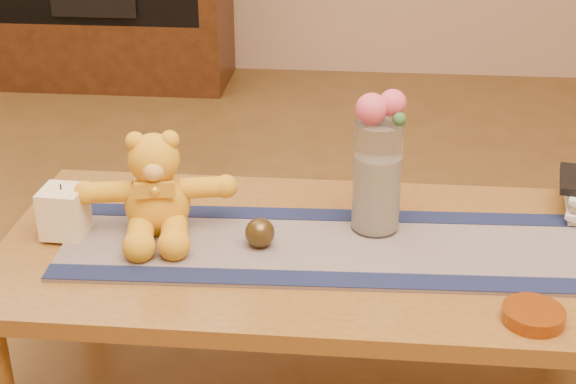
# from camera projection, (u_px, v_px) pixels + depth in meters

# --- Properties ---
(coffee_table_top) EXTENTS (1.40, 0.70, 0.04)m
(coffee_table_top) POSITION_uv_depth(u_px,v_px,m) (310.00, 253.00, 1.84)
(coffee_table_top) COLOR brown
(coffee_table_top) RESTS_ON floor
(table_leg_bl) EXTENTS (0.07, 0.07, 0.41)m
(table_leg_bl) POSITION_uv_depth(u_px,v_px,m) (86.00, 260.00, 2.26)
(table_leg_bl) COLOR brown
(table_leg_bl) RESTS_ON floor
(table_leg_br) EXTENTS (0.07, 0.07, 0.41)m
(table_leg_br) POSITION_uv_depth(u_px,v_px,m) (559.00, 283.00, 2.15)
(table_leg_br) COLOR brown
(table_leg_br) RESTS_ON floor
(persian_runner) EXTENTS (1.21, 0.40, 0.01)m
(persian_runner) POSITION_uv_depth(u_px,v_px,m) (331.00, 247.00, 1.82)
(persian_runner) COLOR #181844
(persian_runner) RESTS_ON coffee_table_top
(runner_border_near) EXTENTS (1.20, 0.11, 0.00)m
(runner_border_near) POSITION_uv_depth(u_px,v_px,m) (331.00, 279.00, 1.69)
(runner_border_near) COLOR #141B3C
(runner_border_near) RESTS_ON persian_runner
(runner_border_far) EXTENTS (1.20, 0.11, 0.00)m
(runner_border_far) POSITION_uv_depth(u_px,v_px,m) (331.00, 215.00, 1.95)
(runner_border_far) COLOR #141B3C
(runner_border_far) RESTS_ON persian_runner
(teddy_bear) EXTENTS (0.39, 0.34, 0.23)m
(teddy_bear) POSITION_uv_depth(u_px,v_px,m) (156.00, 184.00, 1.84)
(teddy_bear) COLOR gold
(teddy_bear) RESTS_ON persian_runner
(pillar_candle) EXTENTS (0.10, 0.10, 0.11)m
(pillar_candle) POSITION_uv_depth(u_px,v_px,m) (64.00, 212.00, 1.84)
(pillar_candle) COLOR #FFEEBB
(pillar_candle) RESTS_ON persian_runner
(candle_wick) EXTENTS (0.00, 0.00, 0.01)m
(candle_wick) POSITION_uv_depth(u_px,v_px,m) (61.00, 187.00, 1.82)
(candle_wick) COLOR black
(candle_wick) RESTS_ON pillar_candle
(glass_vase) EXTENTS (0.11, 0.11, 0.26)m
(glass_vase) POSITION_uv_depth(u_px,v_px,m) (377.00, 177.00, 1.84)
(glass_vase) COLOR silver
(glass_vase) RESTS_ON persian_runner
(potpourri_fill) EXTENTS (0.09, 0.09, 0.18)m
(potpourri_fill) POSITION_uv_depth(u_px,v_px,m) (376.00, 192.00, 1.85)
(potpourri_fill) COLOR beige
(potpourri_fill) RESTS_ON glass_vase
(rose_left) EXTENTS (0.07, 0.07, 0.07)m
(rose_left) POSITION_uv_depth(u_px,v_px,m) (372.00, 109.00, 1.76)
(rose_left) COLOR #DC4D63
(rose_left) RESTS_ON glass_vase
(rose_right) EXTENTS (0.06, 0.06, 0.06)m
(rose_right) POSITION_uv_depth(u_px,v_px,m) (393.00, 103.00, 1.76)
(rose_right) COLOR #DC4D63
(rose_right) RESTS_ON glass_vase
(blue_flower_back) EXTENTS (0.04, 0.04, 0.04)m
(blue_flower_back) POSITION_uv_depth(u_px,v_px,m) (385.00, 105.00, 1.80)
(blue_flower_back) COLOR #4C58A6
(blue_flower_back) RESTS_ON glass_vase
(blue_flower_side) EXTENTS (0.04, 0.04, 0.04)m
(blue_flower_side) POSITION_uv_depth(u_px,v_px,m) (367.00, 111.00, 1.79)
(blue_flower_side) COLOR #4C58A6
(blue_flower_side) RESTS_ON glass_vase
(leaf_sprig) EXTENTS (0.03, 0.03, 0.03)m
(leaf_sprig) POSITION_uv_depth(u_px,v_px,m) (399.00, 119.00, 1.75)
(leaf_sprig) COLOR #33662D
(leaf_sprig) RESTS_ON glass_vase
(bronze_ball) EXTENTS (0.07, 0.07, 0.07)m
(bronze_ball) POSITION_uv_depth(u_px,v_px,m) (260.00, 233.00, 1.80)
(bronze_ball) COLOR #443516
(bronze_ball) RESTS_ON persian_runner
(book_bottom) EXTENTS (0.20, 0.25, 0.02)m
(book_bottom) POSITION_uv_depth(u_px,v_px,m) (565.00, 205.00, 1.99)
(book_bottom) COLOR beige
(book_bottom) RESTS_ON coffee_table_top
(book_lower) EXTENTS (0.22, 0.26, 0.02)m
(book_lower) POSITION_uv_depth(u_px,v_px,m) (569.00, 199.00, 1.98)
(book_lower) COLOR beige
(book_lower) RESTS_ON book_bottom
(book_upper) EXTENTS (0.19, 0.24, 0.02)m
(book_upper) POSITION_uv_depth(u_px,v_px,m) (565.00, 190.00, 1.98)
(book_upper) COLOR beige
(book_upper) RESTS_ON book_lower
(book_top) EXTENTS (0.21, 0.26, 0.02)m
(book_top) POSITION_uv_depth(u_px,v_px,m) (570.00, 184.00, 1.96)
(book_top) COLOR beige
(book_top) RESTS_ON book_upper
(tv_remote) EXTENTS (0.08, 0.17, 0.02)m
(tv_remote) POSITION_uv_depth(u_px,v_px,m) (570.00, 179.00, 1.95)
(tv_remote) COLOR black
(tv_remote) RESTS_ON book_top
(amber_dish) EXTENTS (0.13, 0.13, 0.03)m
(amber_dish) POSITION_uv_depth(u_px,v_px,m) (533.00, 315.00, 1.56)
(amber_dish) COLOR #BF5914
(amber_dish) RESTS_ON coffee_table_top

